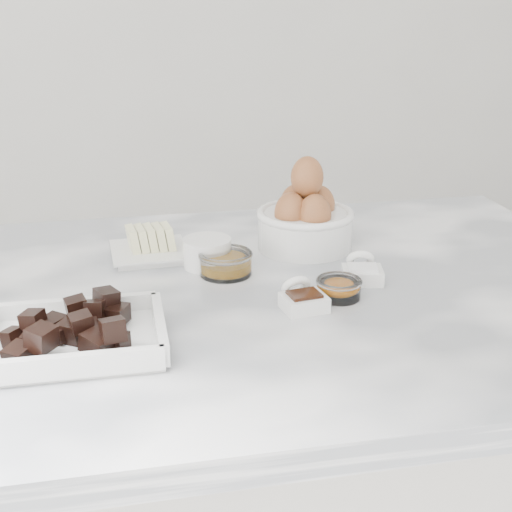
{
  "coord_description": "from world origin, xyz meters",
  "views": [
    {
      "loc": [
        -0.19,
        -0.97,
        1.36
      ],
      "look_at": [
        0.02,
        0.03,
        0.98
      ],
      "focal_mm": 50.0,
      "sensor_mm": 36.0,
      "label": 1
    }
  ],
  "objects_px": {
    "honey_bowl": "(226,263)",
    "zest_bowl": "(339,287)",
    "chocolate_dish": "(74,332)",
    "salt_spoon": "(362,271)",
    "butter_plate": "(148,246)",
    "egg_bowl": "(305,219)",
    "vanilla_spoon": "(302,298)",
    "sugar_ramekin": "(207,251)"
  },
  "relations": [
    {
      "from": "chocolate_dish",
      "to": "salt_spoon",
      "type": "distance_m",
      "value": 0.45
    },
    {
      "from": "egg_bowl",
      "to": "salt_spoon",
      "type": "xyz_separation_m",
      "value": [
        0.05,
        -0.16,
        -0.04
      ]
    },
    {
      "from": "chocolate_dish",
      "to": "zest_bowl",
      "type": "xyz_separation_m",
      "value": [
        0.37,
        0.09,
        -0.01
      ]
    },
    {
      "from": "butter_plate",
      "to": "sugar_ramekin",
      "type": "xyz_separation_m",
      "value": [
        0.09,
        -0.06,
        0.01
      ]
    },
    {
      "from": "egg_bowl",
      "to": "zest_bowl",
      "type": "height_order",
      "value": "egg_bowl"
    },
    {
      "from": "chocolate_dish",
      "to": "vanilla_spoon",
      "type": "relative_size",
      "value": 2.83
    },
    {
      "from": "vanilla_spoon",
      "to": "honey_bowl",
      "type": "bearing_deg",
      "value": 120.22
    },
    {
      "from": "vanilla_spoon",
      "to": "salt_spoon",
      "type": "xyz_separation_m",
      "value": [
        0.12,
        0.08,
        0.0
      ]
    },
    {
      "from": "chocolate_dish",
      "to": "zest_bowl",
      "type": "distance_m",
      "value": 0.38
    },
    {
      "from": "honey_bowl",
      "to": "vanilla_spoon",
      "type": "height_order",
      "value": "vanilla_spoon"
    },
    {
      "from": "butter_plate",
      "to": "salt_spoon",
      "type": "height_order",
      "value": "butter_plate"
    },
    {
      "from": "zest_bowl",
      "to": "vanilla_spoon",
      "type": "xyz_separation_m",
      "value": [
        -0.06,
        -0.02,
        -0.0
      ]
    },
    {
      "from": "chocolate_dish",
      "to": "salt_spoon",
      "type": "relative_size",
      "value": 2.69
    },
    {
      "from": "butter_plate",
      "to": "zest_bowl",
      "type": "relative_size",
      "value": 1.92
    },
    {
      "from": "zest_bowl",
      "to": "sugar_ramekin",
      "type": "bearing_deg",
      "value": 136.2
    },
    {
      "from": "egg_bowl",
      "to": "salt_spoon",
      "type": "distance_m",
      "value": 0.17
    },
    {
      "from": "butter_plate",
      "to": "vanilla_spoon",
      "type": "bearing_deg",
      "value": -51.16
    },
    {
      "from": "butter_plate",
      "to": "vanilla_spoon",
      "type": "relative_size",
      "value": 1.64
    },
    {
      "from": "butter_plate",
      "to": "sugar_ramekin",
      "type": "height_order",
      "value": "butter_plate"
    },
    {
      "from": "zest_bowl",
      "to": "salt_spoon",
      "type": "height_order",
      "value": "salt_spoon"
    },
    {
      "from": "sugar_ramekin",
      "to": "salt_spoon",
      "type": "relative_size",
      "value": 0.94
    },
    {
      "from": "sugar_ramekin",
      "to": "zest_bowl",
      "type": "relative_size",
      "value": 1.16
    },
    {
      "from": "butter_plate",
      "to": "egg_bowl",
      "type": "relative_size",
      "value": 0.78
    },
    {
      "from": "honey_bowl",
      "to": "zest_bowl",
      "type": "bearing_deg",
      "value": -39.91
    },
    {
      "from": "sugar_ramekin",
      "to": "butter_plate",
      "type": "bearing_deg",
      "value": 145.79
    },
    {
      "from": "chocolate_dish",
      "to": "butter_plate",
      "type": "relative_size",
      "value": 1.72
    },
    {
      "from": "chocolate_dish",
      "to": "sugar_ramekin",
      "type": "distance_m",
      "value": 0.32
    },
    {
      "from": "zest_bowl",
      "to": "egg_bowl",
      "type": "bearing_deg",
      "value": 87.88
    },
    {
      "from": "honey_bowl",
      "to": "zest_bowl",
      "type": "distance_m",
      "value": 0.19
    },
    {
      "from": "egg_bowl",
      "to": "zest_bowl",
      "type": "distance_m",
      "value": 0.22
    },
    {
      "from": "sugar_ramekin",
      "to": "vanilla_spoon",
      "type": "relative_size",
      "value": 0.99
    },
    {
      "from": "sugar_ramekin",
      "to": "egg_bowl",
      "type": "height_order",
      "value": "egg_bowl"
    },
    {
      "from": "chocolate_dish",
      "to": "salt_spoon",
      "type": "bearing_deg",
      "value": 18.39
    },
    {
      "from": "egg_bowl",
      "to": "honey_bowl",
      "type": "bearing_deg",
      "value": -148.63
    },
    {
      "from": "sugar_ramekin",
      "to": "honey_bowl",
      "type": "height_order",
      "value": "sugar_ramekin"
    },
    {
      "from": "egg_bowl",
      "to": "vanilla_spoon",
      "type": "bearing_deg",
      "value": -106.19
    },
    {
      "from": "sugar_ramekin",
      "to": "salt_spoon",
      "type": "height_order",
      "value": "same"
    },
    {
      "from": "zest_bowl",
      "to": "salt_spoon",
      "type": "bearing_deg",
      "value": 45.59
    },
    {
      "from": "honey_bowl",
      "to": "salt_spoon",
      "type": "bearing_deg",
      "value": -18.09
    },
    {
      "from": "honey_bowl",
      "to": "vanilla_spoon",
      "type": "distance_m",
      "value": 0.17
    },
    {
      "from": "sugar_ramekin",
      "to": "honey_bowl",
      "type": "xyz_separation_m",
      "value": [
        0.02,
        -0.04,
        -0.01
      ]
    },
    {
      "from": "sugar_ramekin",
      "to": "egg_bowl",
      "type": "relative_size",
      "value": 0.47
    }
  ]
}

